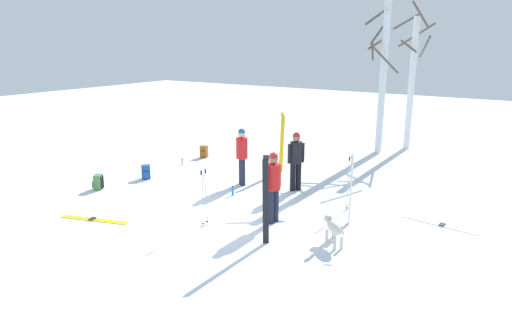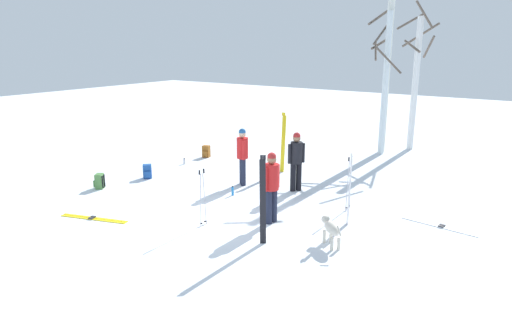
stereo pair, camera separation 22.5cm
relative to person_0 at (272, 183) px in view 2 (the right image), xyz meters
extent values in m
plane|color=white|center=(-1.46, -0.91, -0.98)|extent=(60.00, 60.00, 0.00)
cylinder|color=#1E2338|center=(-0.01, -0.09, -0.57)|extent=(0.16, 0.16, 0.82)
cylinder|color=#1E2338|center=(0.01, 0.09, -0.57)|extent=(0.16, 0.16, 0.82)
cylinder|color=red|center=(0.00, 0.00, 0.15)|extent=(0.34, 0.34, 0.62)
sphere|color=#997051|center=(0.00, 0.00, 0.57)|extent=(0.22, 0.22, 0.22)
sphere|color=#B22626|center=(0.00, 0.00, 0.63)|extent=(0.21, 0.21, 0.21)
cylinder|color=red|center=(-0.03, -0.21, 0.13)|extent=(0.10, 0.10, 0.56)
cylinder|color=red|center=(0.03, 0.21, 0.13)|extent=(0.10, 0.10, 0.56)
cylinder|color=black|center=(-0.63, 2.48, -0.57)|extent=(0.16, 0.16, 0.82)
cylinder|color=black|center=(-0.74, 2.34, -0.57)|extent=(0.16, 0.16, 0.82)
cylinder|color=black|center=(-0.68, 2.41, 0.15)|extent=(0.34, 0.34, 0.62)
sphere|color=#997051|center=(-0.68, 2.41, 0.57)|extent=(0.22, 0.22, 0.22)
sphere|color=#B22626|center=(-0.68, 2.41, 0.63)|extent=(0.21, 0.21, 0.21)
cylinder|color=black|center=(-0.56, 2.58, 0.13)|extent=(0.10, 0.10, 0.56)
cylinder|color=black|center=(-0.81, 2.24, 0.13)|extent=(0.10, 0.10, 0.56)
cylinder|color=#1E2338|center=(-2.36, 2.09, -0.57)|extent=(0.16, 0.16, 0.82)
cylinder|color=#1E2338|center=(-2.23, 1.96, -0.57)|extent=(0.16, 0.16, 0.82)
cylinder|color=red|center=(-2.29, 2.03, 0.15)|extent=(0.34, 0.34, 0.62)
sphere|color=beige|center=(-2.29, 2.03, 0.57)|extent=(0.22, 0.22, 0.22)
sphere|color=#265999|center=(-2.29, 2.03, 0.63)|extent=(0.21, 0.21, 0.21)
cylinder|color=red|center=(-2.44, 2.17, 0.13)|extent=(0.10, 0.10, 0.56)
cylinder|color=red|center=(-2.14, 1.88, 0.13)|extent=(0.10, 0.10, 0.56)
ellipsoid|color=beige|center=(1.74, -0.40, -0.57)|extent=(0.60, 0.56, 0.26)
sphere|color=beige|center=(1.49, -0.18, -0.51)|extent=(0.18, 0.18, 0.18)
ellipsoid|color=beige|center=(1.44, -0.14, -0.53)|extent=(0.11, 0.11, 0.06)
cylinder|color=beige|center=(2.01, -0.63, -0.49)|extent=(0.17, 0.15, 0.17)
cylinder|color=beige|center=(1.54, -0.33, -0.84)|extent=(0.07, 0.07, 0.28)
cylinder|color=beige|center=(1.65, -0.21, -0.84)|extent=(0.07, 0.07, 0.28)
cylinder|color=beige|center=(1.84, -0.58, -0.84)|extent=(0.07, 0.07, 0.28)
cylinder|color=beige|center=(1.94, -0.47, -0.84)|extent=(0.07, 0.07, 0.28)
cube|color=white|center=(1.56, 0.90, -0.15)|extent=(0.11, 0.15, 1.65)
cube|color=white|center=(1.56, 0.90, 0.71)|extent=(0.05, 0.06, 0.10)
cube|color=white|center=(1.59, 0.85, -0.15)|extent=(0.11, 0.15, 1.65)
cube|color=white|center=(1.59, 0.85, 0.71)|extent=(0.05, 0.06, 0.10)
cube|color=black|center=(0.49, -1.07, -0.05)|extent=(0.08, 0.07, 1.85)
cube|color=black|center=(0.49, -1.07, 0.91)|extent=(0.05, 0.05, 0.10)
cube|color=black|center=(0.45, -1.11, -0.05)|extent=(0.08, 0.07, 1.85)
cube|color=black|center=(0.45, -1.11, 0.91)|extent=(0.05, 0.05, 0.10)
cube|color=yellow|center=(-1.95, 3.87, -0.03)|extent=(0.14, 0.04, 1.89)
cube|color=yellow|center=(-1.95, 3.87, 0.95)|extent=(0.06, 0.03, 0.10)
cube|color=yellow|center=(-2.01, 3.86, -0.03)|extent=(0.14, 0.04, 1.89)
cube|color=yellow|center=(-2.01, 3.86, 0.95)|extent=(0.06, 0.03, 0.10)
cube|color=white|center=(3.38, 1.94, -0.97)|extent=(1.75, 0.28, 0.02)
cube|color=#333338|center=(3.43, 1.93, -0.95)|extent=(0.13, 0.08, 0.03)
cube|color=white|center=(3.40, 2.04, -0.97)|extent=(1.75, 0.28, 0.02)
cube|color=#333338|center=(3.44, 2.03, -0.95)|extent=(0.13, 0.08, 0.03)
cube|color=yellow|center=(-3.70, -2.19, -0.97)|extent=(1.73, 0.61, 0.02)
cube|color=#333338|center=(-3.75, -2.20, -0.95)|extent=(0.13, 0.10, 0.03)
cube|color=yellow|center=(-3.67, -2.28, -0.97)|extent=(1.73, 0.61, 0.02)
cube|color=#333338|center=(-3.72, -2.30, -0.95)|extent=(0.13, 0.10, 0.03)
cylinder|color=#B2B2BC|center=(1.17, 1.91, -0.33)|extent=(0.02, 0.10, 1.30)
cylinder|color=black|center=(1.17, 1.91, 0.37)|extent=(0.04, 0.04, 0.10)
cylinder|color=black|center=(1.17, 1.91, -0.91)|extent=(0.07, 0.07, 0.01)
cylinder|color=#B2B2BC|center=(1.17, 1.74, -0.33)|extent=(0.02, 0.10, 1.30)
cylinder|color=black|center=(1.17, 1.74, 0.37)|extent=(0.04, 0.04, 0.10)
cylinder|color=black|center=(1.17, 1.74, -0.91)|extent=(0.07, 0.07, 0.01)
cylinder|color=#B2B2BC|center=(-1.23, -0.97, -0.35)|extent=(0.02, 0.10, 1.26)
cylinder|color=black|center=(-1.23, -0.97, 0.33)|extent=(0.04, 0.04, 0.10)
cylinder|color=black|center=(-1.23, -0.97, -0.91)|extent=(0.07, 0.07, 0.01)
cylinder|color=#B2B2BC|center=(-1.23, -1.12, -0.35)|extent=(0.02, 0.10, 1.26)
cylinder|color=black|center=(-1.23, -1.12, 0.33)|extent=(0.04, 0.04, 0.10)
cylinder|color=black|center=(-1.23, -1.12, -0.91)|extent=(0.07, 0.07, 0.01)
cube|color=#1E4C99|center=(-5.17, 0.88, -0.76)|extent=(0.33, 0.33, 0.44)
cube|color=#1E4C99|center=(-5.08, 0.79, -0.83)|extent=(0.18, 0.18, 0.20)
cube|color=black|center=(-5.30, 0.91, -0.76)|extent=(0.04, 0.04, 0.37)
cube|color=black|center=(-5.20, 1.01, -0.76)|extent=(0.04, 0.04, 0.37)
cube|color=#99591E|center=(-5.38, 3.99, -0.76)|extent=(0.30, 0.26, 0.44)
cube|color=#99591E|center=(-5.34, 3.86, -0.83)|extent=(0.20, 0.11, 0.20)
cube|color=black|center=(-5.47, 4.08, -0.76)|extent=(0.04, 0.03, 0.37)
cube|color=black|center=(-5.33, 4.12, -0.76)|extent=(0.04, 0.03, 0.37)
cube|color=#4C7F3F|center=(-5.54, -0.63, -0.76)|extent=(0.31, 0.33, 0.44)
cube|color=#4C7F3F|center=(-5.65, -0.70, -0.83)|extent=(0.15, 0.20, 0.20)
cube|color=black|center=(-5.48, -0.51, -0.76)|extent=(0.04, 0.04, 0.37)
cube|color=black|center=(-5.41, -0.63, -0.76)|extent=(0.04, 0.04, 0.37)
cylinder|color=#1E72BF|center=(-1.94, 1.05, -0.86)|extent=(0.07, 0.07, 0.25)
cylinder|color=black|center=(-1.94, 1.05, -0.72)|extent=(0.04, 0.04, 0.02)
cylinder|color=silver|center=(-5.37, 2.79, -0.89)|extent=(0.07, 0.07, 0.19)
cylinder|color=black|center=(-5.37, 2.79, -0.78)|extent=(0.05, 0.05, 0.02)
cylinder|color=silver|center=(-0.22, 8.40, 2.38)|extent=(0.26, 0.26, 6.72)
cylinder|color=brown|center=(-0.71, 8.62, 4.11)|extent=(0.55, 1.05, 0.66)
cylinder|color=brown|center=(-0.59, 8.60, 3.14)|extent=(0.50, 0.82, 0.48)
cylinder|color=silver|center=(-0.16, 8.14, 1.65)|extent=(0.21, 0.21, 5.25)
cylinder|color=brown|center=(-0.55, 7.98, 2.87)|extent=(0.41, 0.85, 0.68)
cylinder|color=brown|center=(-0.49, 8.28, 3.48)|extent=(0.37, 0.75, 0.80)
cylinder|color=brown|center=(0.04, 7.72, 2.56)|extent=(0.91, 0.48, 0.96)
cylinder|color=silver|center=(0.54, 9.60, 1.58)|extent=(0.24, 0.24, 5.12)
cylinder|color=brown|center=(0.07, 9.95, 3.97)|extent=(0.80, 1.02, 0.65)
cylinder|color=brown|center=(0.74, 9.31, 4.16)|extent=(0.67, 0.50, 1.01)
cylinder|color=brown|center=(0.40, 9.26, 3.03)|extent=(0.73, 0.37, 0.49)
cylinder|color=brown|center=(0.42, 10.24, 3.45)|extent=(1.35, 0.34, 0.95)
cylinder|color=brown|center=(0.87, 9.83, 3.00)|extent=(0.57, 0.75, 0.84)
camera|label=1|loc=(5.14, -8.66, 3.18)|focal=31.72mm
camera|label=2|loc=(5.33, -8.53, 3.18)|focal=31.72mm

